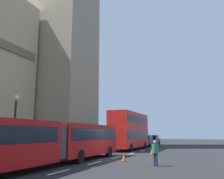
# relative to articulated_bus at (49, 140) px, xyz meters

# --- Properties ---
(ground_plane) EXTENTS (160.00, 160.00, 0.00)m
(ground_plane) POSITION_rel_articulated_bus_xyz_m (5.91, -1.99, -1.75)
(ground_plane) COLOR #262628
(lane_centre_marking) EXTENTS (29.80, 0.16, 0.01)m
(lane_centre_marking) POSITION_rel_articulated_bus_xyz_m (7.59, -1.99, -1.74)
(lane_centre_marking) COLOR silver
(lane_centre_marking) RESTS_ON ground_plane
(articulated_bus) EXTENTS (18.72, 2.54, 2.90)m
(articulated_bus) POSITION_rel_articulated_bus_xyz_m (0.00, 0.00, 0.00)
(articulated_bus) COLOR #B20F0F
(articulated_bus) RESTS_ON ground_plane
(double_decker_bus) EXTENTS (10.48, 2.54, 4.90)m
(double_decker_bus) POSITION_rel_articulated_bus_xyz_m (17.84, 0.00, 0.96)
(double_decker_bus) COLOR red
(double_decker_bus) RESTS_ON ground_plane
(sedan_lead) EXTENTS (4.40, 1.86, 1.85)m
(sedan_lead) POSITION_rel_articulated_bus_xyz_m (26.09, -0.19, -0.83)
(sedan_lead) COLOR navy
(sedan_lead) RESTS_ON ground_plane
(sedan_trailing) EXTENTS (4.40, 1.86, 1.85)m
(sedan_trailing) POSITION_rel_articulated_bus_xyz_m (32.94, 0.13, -0.83)
(sedan_trailing) COLOR black
(sedan_trailing) RESTS_ON ground_plane
(traffic_cone_west) EXTENTS (0.36, 0.36, 0.58)m
(traffic_cone_west) POSITION_rel_articulated_bus_xyz_m (4.71, -3.68, -1.46)
(traffic_cone_west) COLOR black
(traffic_cone_west) RESTS_ON ground_plane
(traffic_cone_middle) EXTENTS (0.36, 0.36, 0.58)m
(traffic_cone_middle) POSITION_rel_articulated_bus_xyz_m (11.25, -4.40, -1.46)
(traffic_cone_middle) COLOR black
(traffic_cone_middle) RESTS_ON ground_plane
(traffic_cone_east) EXTENTS (0.36, 0.36, 0.58)m
(traffic_cone_east) POSITION_rel_articulated_bus_xyz_m (15.39, -4.25, -1.46)
(traffic_cone_east) COLOR black
(traffic_cone_east) RESTS_ON ground_plane
(street_lamp) EXTENTS (0.44, 0.44, 5.27)m
(street_lamp) POSITION_rel_articulated_bus_xyz_m (1.47, 4.51, 1.31)
(street_lamp) COLOR black
(street_lamp) RESTS_ON ground_plane
(pedestrian_near_cones) EXTENTS (0.46, 0.43, 1.69)m
(pedestrian_near_cones) POSITION_rel_articulated_bus_xyz_m (2.90, -6.57, -0.83)
(pedestrian_near_cones) COLOR #262D4C
(pedestrian_near_cones) RESTS_ON ground_plane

